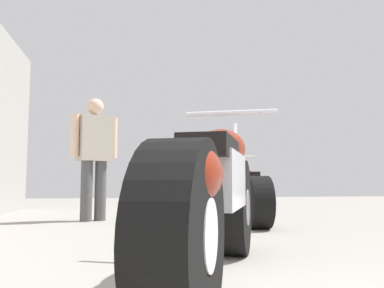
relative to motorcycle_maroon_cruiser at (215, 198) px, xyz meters
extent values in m
plane|color=gray|center=(0.54, 1.79, -0.42)|extent=(18.00, 18.00, 0.00)
cylinder|color=black|center=(0.30, 0.73, -0.09)|extent=(0.43, 0.68, 0.65)
cylinder|color=silver|center=(0.30, 0.73, -0.09)|extent=(0.29, 0.31, 0.25)
cylinder|color=black|center=(-0.26, -0.64, -0.09)|extent=(0.43, 0.68, 0.65)
cylinder|color=silver|center=(-0.26, -0.64, -0.09)|extent=(0.29, 0.31, 0.25)
cube|color=silver|center=(0.02, 0.04, 0.09)|extent=(0.47, 0.70, 0.29)
ellipsoid|color=maroon|center=(0.10, 0.25, 0.27)|extent=(0.45, 0.59, 0.22)
cube|color=black|center=(-0.05, -0.13, 0.24)|extent=(0.39, 0.54, 0.10)
ellipsoid|color=maroon|center=(-0.24, -0.60, 0.11)|extent=(0.42, 0.52, 0.25)
cylinder|color=silver|center=(0.28, 0.69, 0.21)|extent=(0.14, 0.26, 0.59)
cylinder|color=silver|center=(0.27, 0.65, 0.56)|extent=(0.60, 0.27, 0.04)
cylinder|color=silver|center=(-0.23, -0.19, -0.19)|extent=(0.30, 0.56, 0.09)
cylinder|color=black|center=(1.08, 3.44, -0.14)|extent=(0.27, 0.59, 0.57)
cylinder|color=silver|center=(1.08, 3.44, -0.14)|extent=(0.25, 0.24, 0.22)
cylinder|color=black|center=(0.97, 2.15, -0.14)|extent=(0.27, 0.59, 0.57)
cylinder|color=silver|center=(0.97, 2.15, -0.14)|extent=(0.25, 0.24, 0.22)
cube|color=silver|center=(1.03, 2.79, 0.02)|extent=(0.26, 0.59, 0.25)
ellipsoid|color=maroon|center=(1.05, 2.99, 0.18)|extent=(0.27, 0.48, 0.20)
cube|color=black|center=(1.02, 2.63, 0.16)|extent=(0.23, 0.44, 0.09)
ellipsoid|color=maroon|center=(0.98, 2.20, 0.04)|extent=(0.26, 0.41, 0.21)
cylinder|color=silver|center=(1.08, 3.40, 0.13)|extent=(0.06, 0.23, 0.52)
cylinder|color=silver|center=(1.08, 3.37, 0.43)|extent=(0.55, 0.08, 0.03)
cylinder|color=silver|center=(0.88, 2.54, -0.22)|extent=(0.12, 0.49, 0.08)
cylinder|color=#4C4C4C|center=(-0.94, 3.31, -0.03)|extent=(0.20, 0.20, 0.78)
cylinder|color=#4C4C4C|center=(-0.77, 3.40, -0.03)|extent=(0.20, 0.20, 0.78)
cube|color=#B2A899|center=(-0.86, 3.36, 0.65)|extent=(0.49, 0.40, 0.60)
cylinder|color=beige|center=(-1.09, 3.23, 0.68)|extent=(0.14, 0.14, 0.55)
cylinder|color=beige|center=(-0.62, 3.48, 0.68)|extent=(0.14, 0.14, 0.55)
sphere|color=beige|center=(-0.86, 3.36, 1.08)|extent=(0.22, 0.22, 0.22)
camera|label=1|loc=(-0.45, -1.99, 0.08)|focal=37.06mm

